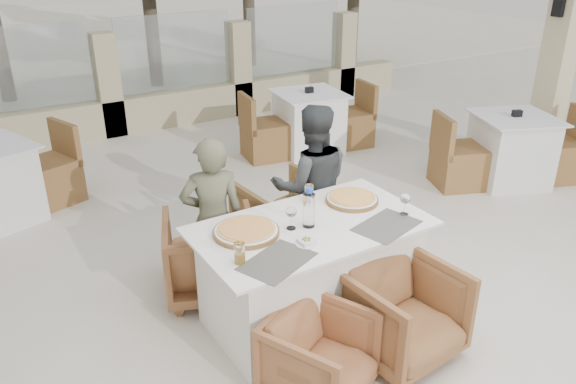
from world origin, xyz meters
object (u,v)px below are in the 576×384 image
pizza_right (352,199)px  beer_glass_left (240,253)px  olive_dish (307,241)px  diner_left (213,220)px  pizza_left (246,230)px  water_bottle (309,207)px  wine_glass_corner (405,203)px  armchair_near_left (320,356)px  diner_right (312,187)px  armchair_far_left (210,255)px  dining_table (310,273)px  beer_glass_right (309,193)px  armchair_near_right (401,312)px  bg_table_b (309,122)px  armchair_far_right (284,215)px  wine_glass_centre (291,216)px  bg_table_c (511,150)px

pizza_right → beer_glass_left: size_ratio=2.93×
olive_dish → diner_left: bearing=107.9°
olive_dish → pizza_left: bearing=129.6°
water_bottle → wine_glass_corner: size_ratio=1.54×
wine_glass_corner → diner_left: bearing=141.6°
pizza_left → armchair_near_left: 0.93m
wine_glass_corner → olive_dish: bearing=178.8°
pizza_left → armchair_near_left: size_ratio=0.75×
wine_glass_corner → beer_glass_left: 1.27m
pizza_right → diner_right: diner_right is taller
armchair_far_left → diner_right: diner_right is taller
dining_table → pizza_right: pizza_right is taller
wine_glass_corner → armchair_near_left: size_ratio=0.31×
beer_glass_right → armchair_far_left: bearing=150.5°
pizza_left → armchair_near_right: (0.74, -0.73, -0.48)m
beer_glass_right → wine_glass_corner: bearing=-51.0°
beer_glass_left → bg_table_b: bearing=50.2°
pizza_right → pizza_left: bearing=-178.5°
armchair_far_right → dining_table: bearing=64.7°
pizza_left → beer_glass_right: 0.67m
beer_glass_right → diner_right: bearing=53.1°
wine_glass_corner → bg_table_b: 3.43m
dining_table → beer_glass_left: size_ratio=12.07×
wine_glass_centre → armchair_far_right: 1.19m
dining_table → pizza_left: size_ratio=3.64×
dining_table → olive_dish: 0.48m
bg_table_b → bg_table_c: (1.35, -2.02, 0.00)m
pizza_right → beer_glass_right: (-0.26, 0.18, 0.04)m
armchair_far_left → armchair_far_right: size_ratio=0.97×
armchair_far_right → diner_left: size_ratio=0.56×
diner_left → diner_right: bearing=-159.1°
pizza_left → beer_glass_right: bearing=18.0°
pizza_left → beer_glass_left: bearing=-124.1°
wine_glass_corner → armchair_far_right: wine_glass_corner is taller
wine_glass_centre → armchair_near_left: size_ratio=0.31×
wine_glass_corner → olive_dish: wine_glass_corner is taller
wine_glass_centre → wine_glass_corner: size_ratio=1.00×
bg_table_c → bg_table_b: bearing=145.9°
beer_glass_left → diner_left: (0.19, 0.81, -0.19)m
armchair_far_left → beer_glass_right: bearing=171.4°
water_bottle → armchair_near_right: (0.33, -0.61, -0.60)m
water_bottle → wine_glass_corner: 0.70m
pizza_left → armchair_far_left: pizza_left is taller
pizza_left → armchair_near_left: bearing=-83.9°
diner_right → armchair_far_left: bearing=21.1°
dining_table → armchair_far_left: dining_table is taller
dining_table → diner_left: (-0.44, 0.64, 0.26)m
armchair_far_left → diner_left: diner_left is taller
armchair_far_left → wine_glass_centre: bearing=136.0°
diner_left → bg_table_b: diner_left is taller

